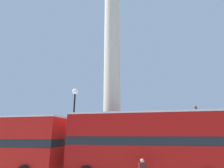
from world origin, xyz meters
TOP-DOWN VIEW (x-y plane):
  - ground_plane at (0.00, 0.00)m, footprint 200.00×200.00m
  - monument_column at (0.00, 0.00)m, footprint 5.22×5.22m
  - bus_a at (2.94, -5.47)m, footprint 10.52×3.24m
  - equestrian_statue at (9.55, 3.39)m, footprint 4.43×3.72m
  - street_lamp at (-2.80, -3.82)m, footprint 0.51×0.51m

SIDE VIEW (x-z plane):
  - ground_plane at x=0.00m, z-range 0.00..0.00m
  - equestrian_statue at x=9.55m, z-range -1.41..4.82m
  - bus_a at x=2.94m, z-range 0.23..4.64m
  - street_lamp at x=-2.80m, z-range 0.90..7.76m
  - monument_column at x=0.00m, z-range -3.88..22.62m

